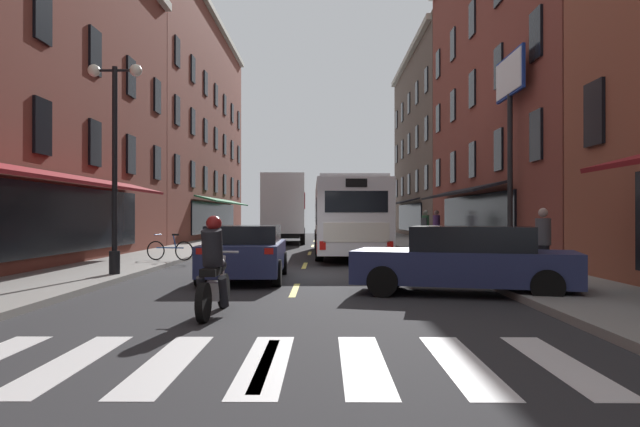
% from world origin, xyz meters
% --- Properties ---
extents(ground_plane, '(34.80, 80.00, 0.10)m').
position_xyz_m(ground_plane, '(0.00, 0.00, -0.05)').
color(ground_plane, '#28282B').
extents(lane_centre_dashes, '(0.14, 73.90, 0.01)m').
position_xyz_m(lane_centre_dashes, '(0.00, -0.25, 0.00)').
color(lane_centre_dashes, '#DBCC4C').
rests_on(lane_centre_dashes, ground).
extents(crosswalk_near, '(7.10, 2.80, 0.01)m').
position_xyz_m(crosswalk_near, '(0.00, -10.00, 0.00)').
color(crosswalk_near, silver).
rests_on(crosswalk_near, ground).
extents(sidewalk_left, '(3.00, 80.00, 0.14)m').
position_xyz_m(sidewalk_left, '(-5.90, 0.00, 0.07)').
color(sidewalk_left, gray).
rests_on(sidewalk_left, ground).
extents(sidewalk_right, '(3.00, 80.00, 0.14)m').
position_xyz_m(sidewalk_right, '(5.90, 0.00, 0.07)').
color(sidewalk_right, gray).
rests_on(sidewalk_right, ground).
extents(billboard_sign, '(0.40, 2.86, 7.08)m').
position_xyz_m(billboard_sign, '(7.05, 3.64, 5.52)').
color(billboard_sign, black).
rests_on(billboard_sign, sidewalk_right).
extents(transit_bus, '(2.82, 11.73, 3.09)m').
position_xyz_m(transit_bus, '(1.58, 8.30, 1.63)').
color(transit_bus, white).
rests_on(transit_bus, ground).
extents(box_truck, '(2.69, 8.01, 4.03)m').
position_xyz_m(box_truck, '(-1.76, 18.95, 2.06)').
color(box_truck, black).
rests_on(box_truck, ground).
extents(sedan_near, '(2.07, 4.27, 1.41)m').
position_xyz_m(sedan_near, '(-1.38, -1.49, 0.72)').
color(sedan_near, navy).
rests_on(sedan_near, ground).
extents(sedan_mid, '(4.85, 2.87, 1.44)m').
position_xyz_m(sedan_mid, '(3.64, -4.23, 0.73)').
color(sedan_mid, navy).
rests_on(sedan_mid, ground).
extents(motorcycle_rider, '(0.62, 2.07, 1.66)m').
position_xyz_m(motorcycle_rider, '(-1.19, -6.82, 0.71)').
color(motorcycle_rider, black).
rests_on(motorcycle_rider, ground).
extents(bicycle_near, '(1.69, 0.52, 0.91)m').
position_xyz_m(bicycle_near, '(-4.62, 3.41, 0.50)').
color(bicycle_near, black).
rests_on(bicycle_near, sidewalk_left).
extents(pedestrian_near, '(0.44, 0.52, 1.81)m').
position_xyz_m(pedestrian_near, '(5.63, 12.36, 1.11)').
color(pedestrian_near, '#33663F').
rests_on(pedestrian_near, sidewalk_right).
extents(pedestrian_far, '(0.36, 0.36, 1.70)m').
position_xyz_m(pedestrian_far, '(5.84, -2.67, 1.02)').
color(pedestrian_far, black).
rests_on(pedestrian_far, sidewalk_right).
extents(pedestrian_rear, '(0.36, 0.36, 1.82)m').
position_xyz_m(pedestrian_rear, '(6.40, 13.55, 1.08)').
color(pedestrian_rear, '#B29947').
rests_on(pedestrian_rear, sidewalk_right).
extents(street_lamp_twin, '(1.42, 0.32, 5.49)m').
position_xyz_m(street_lamp_twin, '(-4.83, -1.30, 3.17)').
color(street_lamp_twin, black).
rests_on(street_lamp_twin, sidewalk_left).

